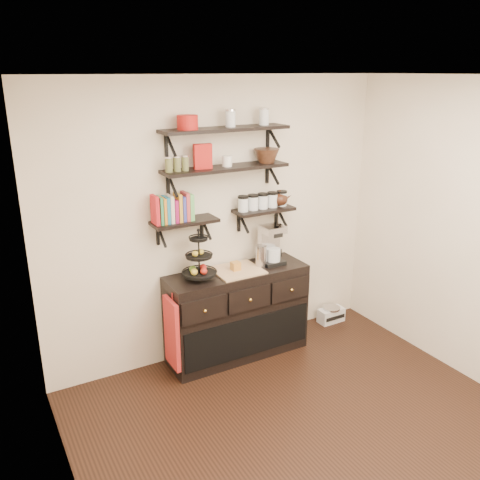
% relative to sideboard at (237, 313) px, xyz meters
% --- Properties ---
extents(floor, '(3.50, 3.50, 0.00)m').
position_rel_sideboard_xyz_m(floor, '(-0.06, -1.51, -0.45)').
color(floor, black).
rests_on(floor, ground).
extents(ceiling, '(3.50, 3.50, 0.02)m').
position_rel_sideboard_xyz_m(ceiling, '(-0.06, -1.51, 2.25)').
color(ceiling, white).
rests_on(ceiling, back_wall).
extents(back_wall, '(3.50, 0.02, 2.70)m').
position_rel_sideboard_xyz_m(back_wall, '(-0.06, 0.24, 0.90)').
color(back_wall, white).
rests_on(back_wall, ground).
extents(left_wall, '(0.02, 3.50, 2.70)m').
position_rel_sideboard_xyz_m(left_wall, '(-1.81, -1.51, 0.90)').
color(left_wall, white).
rests_on(left_wall, ground).
extents(shelf_top, '(1.20, 0.27, 0.23)m').
position_rel_sideboard_xyz_m(shelf_top, '(-0.06, 0.10, 1.78)').
color(shelf_top, black).
rests_on(shelf_top, back_wall).
extents(shelf_mid, '(1.20, 0.27, 0.23)m').
position_rel_sideboard_xyz_m(shelf_mid, '(-0.06, 0.10, 1.43)').
color(shelf_mid, black).
rests_on(shelf_mid, back_wall).
extents(shelf_low_left, '(0.60, 0.25, 0.23)m').
position_rel_sideboard_xyz_m(shelf_low_left, '(-0.48, 0.12, 0.98)').
color(shelf_low_left, black).
rests_on(shelf_low_left, back_wall).
extents(shelf_low_right, '(0.60, 0.25, 0.23)m').
position_rel_sideboard_xyz_m(shelf_low_right, '(0.36, 0.12, 0.98)').
color(shelf_low_right, black).
rests_on(shelf_low_right, back_wall).
extents(cookbooks, '(0.36, 0.15, 0.26)m').
position_rel_sideboard_xyz_m(cookbooks, '(-0.57, 0.12, 1.11)').
color(cookbooks, red).
rests_on(cookbooks, shelf_low_left).
extents(glass_canisters, '(0.54, 0.10, 0.13)m').
position_rel_sideboard_xyz_m(glass_canisters, '(0.35, 0.12, 1.06)').
color(glass_canisters, silver).
rests_on(glass_canisters, shelf_low_right).
extents(sideboard, '(1.40, 0.50, 0.92)m').
position_rel_sideboard_xyz_m(sideboard, '(0.00, 0.00, 0.00)').
color(sideboard, black).
rests_on(sideboard, floor).
extents(fruit_stand, '(0.31, 0.31, 0.46)m').
position_rel_sideboard_xyz_m(fruit_stand, '(-0.39, 0.00, 0.61)').
color(fruit_stand, black).
rests_on(fruit_stand, sideboard).
extents(candle, '(0.08, 0.08, 0.08)m').
position_rel_sideboard_xyz_m(candle, '(-0.02, 0.00, 0.50)').
color(candle, '#B7772A').
rests_on(candle, sideboard).
extents(coffee_maker, '(0.22, 0.21, 0.40)m').
position_rel_sideboard_xyz_m(coffee_maker, '(0.40, 0.03, 0.64)').
color(coffee_maker, black).
rests_on(coffee_maker, sideboard).
extents(thermal_carafe, '(0.11, 0.11, 0.22)m').
position_rel_sideboard_xyz_m(thermal_carafe, '(0.26, -0.02, 0.56)').
color(thermal_carafe, silver).
rests_on(thermal_carafe, sideboard).
extents(apron, '(0.04, 0.28, 0.66)m').
position_rel_sideboard_xyz_m(apron, '(-0.73, -0.10, 0.02)').
color(apron, '#A71229').
rests_on(apron, sideboard).
extents(radio, '(0.30, 0.20, 0.18)m').
position_rel_sideboard_xyz_m(radio, '(1.27, 0.08, -0.36)').
color(radio, silver).
rests_on(radio, floor).
extents(recipe_box, '(0.17, 0.08, 0.22)m').
position_rel_sideboard_xyz_m(recipe_box, '(-0.29, 0.10, 1.56)').
color(recipe_box, '#AC1713').
rests_on(recipe_box, shelf_mid).
extents(walnut_bowl, '(0.24, 0.24, 0.13)m').
position_rel_sideboard_xyz_m(walnut_bowl, '(0.38, 0.10, 1.51)').
color(walnut_bowl, black).
rests_on(walnut_bowl, shelf_mid).
extents(ramekins, '(0.09, 0.09, 0.10)m').
position_rel_sideboard_xyz_m(ramekins, '(-0.05, 0.10, 1.50)').
color(ramekins, white).
rests_on(ramekins, shelf_mid).
extents(teapot, '(0.22, 0.16, 0.16)m').
position_rel_sideboard_xyz_m(teapot, '(0.55, 0.12, 1.08)').
color(teapot, '#351A0F').
rests_on(teapot, shelf_low_right).
extents(red_pot, '(0.18, 0.18, 0.12)m').
position_rel_sideboard_xyz_m(red_pot, '(-0.42, 0.10, 1.86)').
color(red_pot, '#AC1713').
rests_on(red_pot, shelf_top).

